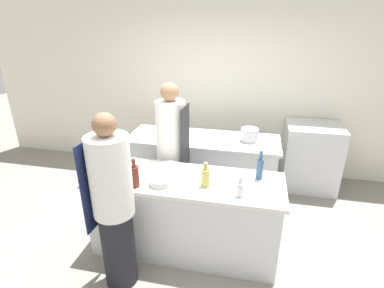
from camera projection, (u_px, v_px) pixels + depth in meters
ground_plane at (186, 246)px, 3.46m from camera, size 16.00×16.00×0.00m
wall_back at (215, 87)px, 4.84m from camera, size 8.00×0.06×2.80m
prep_counter at (185, 214)px, 3.29m from camera, size 2.05×0.72×0.89m
pass_counter at (203, 166)px, 4.35m from camera, size 2.12×0.74×0.89m
oven_range at (310, 156)px, 4.53m from camera, size 0.79×0.67×1.00m
chef_at_prep_near at (114, 206)px, 2.69m from camera, size 0.39×0.37×1.75m
chef_at_stove at (172, 152)px, 3.74m from camera, size 0.38×0.36×1.76m
bottle_olive_oil at (240, 189)px, 2.78m from camera, size 0.07×0.07×0.20m
bottle_vinegar at (135, 176)px, 2.93m from camera, size 0.09×0.09×0.30m
bottle_wine at (260, 168)px, 3.07m from camera, size 0.07×0.07×0.31m
bottle_cooking_oil at (205, 177)px, 2.95m from camera, size 0.09×0.09×0.25m
bowl_mixing_large at (160, 182)px, 2.99m from camera, size 0.22×0.22×0.07m
bowl_prep_small at (114, 177)px, 3.07m from camera, size 0.23×0.23×0.08m
bowl_ceramic_blue at (170, 168)px, 3.28m from camera, size 0.22×0.22×0.06m
bowl_wooden_salad at (131, 164)px, 3.35m from camera, size 0.21×0.21×0.07m
cutting_board at (232, 178)px, 3.11m from camera, size 0.39×0.27×0.01m
stockpot at (250, 135)px, 4.06m from camera, size 0.24×0.24×0.18m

